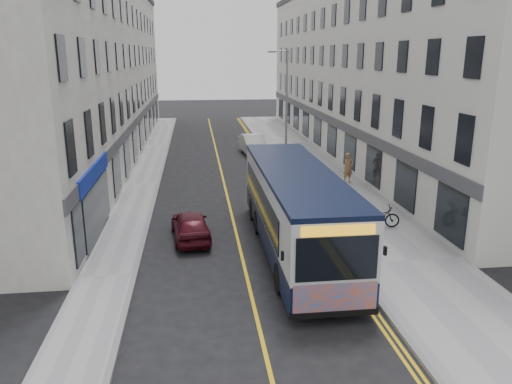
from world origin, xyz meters
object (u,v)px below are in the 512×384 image
object	(u,v)px
city_bus	(296,208)
pedestrian_near	(348,168)
car_white	(254,145)
pedestrian_far	(302,158)
streetlamp	(285,107)
car_maroon	(191,225)
bicycle	(378,216)

from	to	relation	value
city_bus	pedestrian_near	world-z (taller)	city_bus
car_white	pedestrian_far	bearing A→B (deg)	-72.95
streetlamp	car_white	distance (m)	7.78
city_bus	streetlamp	bearing A→B (deg)	81.65
pedestrian_far	car_maroon	size ratio (longest dim) A/B	0.44
pedestrian_far	car_white	distance (m)	6.79
city_bus	pedestrian_near	bearing A→B (deg)	62.43
pedestrian_far	car_white	xyz separation A→B (m)	(-2.59, 6.28, -0.17)
bicycle	pedestrian_far	distance (m)	11.96
streetlamp	pedestrian_far	bearing A→B (deg)	20.79
car_white	car_maroon	xyz separation A→B (m)	(-4.89, -18.40, -0.13)
pedestrian_near	car_white	size ratio (longest dim) A/B	0.39
city_bus	pedestrian_far	size ratio (longest dim) A/B	7.14
bicycle	car_white	world-z (taller)	car_white
city_bus	car_white	world-z (taller)	city_bus
city_bus	pedestrian_near	distance (m)	11.52
streetlamp	bicycle	world-z (taller)	streetlamp
streetlamp	bicycle	size ratio (longest dim) A/B	4.13
city_bus	car_white	xyz separation A→B (m)	(0.71, 20.34, -1.08)
bicycle	pedestrian_far	xyz separation A→B (m)	(-0.95, 11.91, 0.31)
streetlamp	car_maroon	size ratio (longest dim) A/B	2.13
bicycle	car_white	bearing A→B (deg)	21.48
city_bus	bicycle	xyz separation A→B (m)	(4.26, 2.15, -1.23)
bicycle	car_white	xyz separation A→B (m)	(-3.55, 18.19, 0.14)
city_bus	bicycle	world-z (taller)	city_bus
bicycle	pedestrian_far	size ratio (longest dim) A/B	1.18
streetlamp	city_bus	bearing A→B (deg)	-98.35
pedestrian_near	streetlamp	bearing A→B (deg)	117.82
bicycle	pedestrian_near	bearing A→B (deg)	2.92
pedestrian_near	car_maroon	xyz separation A→B (m)	(-9.50, -8.25, -0.40)
streetlamp	pedestrian_near	xyz separation A→B (m)	(3.33, -3.38, -3.34)
car_maroon	car_white	bearing A→B (deg)	-110.92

